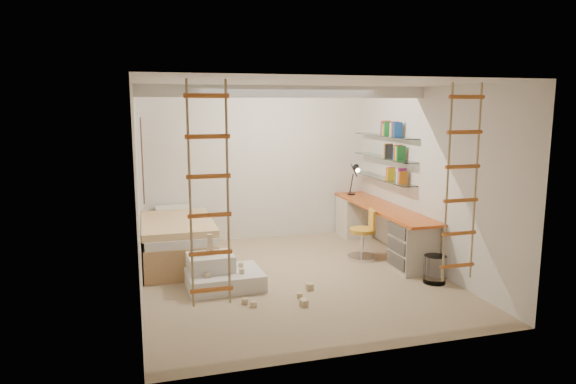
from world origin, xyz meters
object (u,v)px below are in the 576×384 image
object	(u,v)px
bed	(177,240)
swivel_chair	(364,241)
play_platform	(221,274)
desk	(381,227)

from	to	relation	value
bed	swivel_chair	xyz separation A→B (m)	(2.76, -0.67, -0.04)
bed	play_platform	size ratio (longest dim) A/B	2.03
play_platform	desk	bearing A→B (deg)	18.54
bed	play_platform	bearing A→B (deg)	-70.13
desk	swivel_chair	xyz separation A→B (m)	(-0.43, -0.30, -0.12)
swivel_chair	play_platform	size ratio (longest dim) A/B	0.79
swivel_chair	play_platform	bearing A→B (deg)	-165.02
play_platform	bed	bearing A→B (deg)	109.87
bed	swivel_chair	bearing A→B (deg)	-13.55
bed	play_platform	xyz separation A→B (m)	(0.46, -1.28, -0.16)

